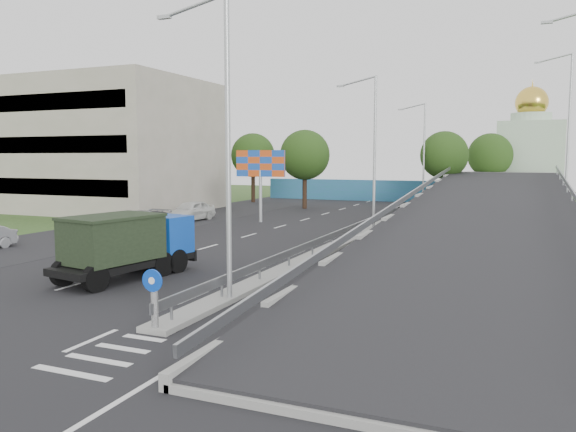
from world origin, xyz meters
The scene contains 22 objects.
ground centered at (0.00, 0.00, 0.00)m, with size 160.00×160.00×0.00m, color #2D4C1E.
road_surface centered at (-3.00, 20.00, 0.00)m, with size 26.00×90.00×0.04m, color black.
parking_strip centered at (-16.00, 20.00, 0.00)m, with size 8.00×90.00×0.05m, color black.
median centered at (0.00, 24.00, 0.10)m, with size 1.00×44.00×0.20m, color gray.
overpass_ramp centered at (7.50, 24.00, 1.75)m, with size 10.00×50.00×3.50m.
median_guardrail centered at (0.00, 24.00, 0.75)m, with size 0.09×44.00×0.71m.
sign_bollard centered at (0.00, 2.17, 1.03)m, with size 0.64×0.23×1.67m.
lamp_post_near centered at (0.11, 6.00, 5.81)m, with size 2.74×0.18×10.08m.
lamp_post_mid centered at (0.11, 26.00, 5.81)m, with size 2.74×0.18×10.08m.
lamp_post_far centered at (0.11, 46.00, 5.81)m, with size 2.74×0.18×10.08m.
beige_building centered at (-30.00, 32.00, 6.00)m, with size 24.00×14.00×12.00m, color gray.
blue_wall centered at (-4.00, 52.00, 1.20)m, with size 30.00×0.50×2.40m, color teal.
church centered at (10.00, 60.00, 5.31)m, with size 7.00×7.00×13.80m.
billboard centered at (-9.00, 28.00, 4.19)m, with size 4.00×0.24×5.50m.
tree_left_mid centered at (-10.00, 40.00, 5.18)m, with size 4.80×4.80×7.60m.
tree_median_far centered at (2.00, 48.00, 5.18)m, with size 4.80×4.80×7.60m.
tree_left_far centered at (-18.00, 45.00, 5.18)m, with size 4.80×4.80×7.60m.
tree_ramp_far centered at (6.00, 55.00, 5.18)m, with size 4.80×4.80×7.60m.
dump_truck centered at (-5.44, 7.88, 1.48)m, with size 3.24×6.35×2.67m.
parked_car_c centered at (-13.40, 19.49, 0.73)m, with size 2.41×5.22×1.45m, color #2A2A2E.
parked_car_d centered at (-13.60, 18.88, 0.74)m, with size 2.08×5.12×1.48m, color #A3A7AC.
parked_car_e centered at (-14.46, 26.77, 0.80)m, with size 1.90×4.71×1.61m, color silver.
Camera 1 is at (9.36, -10.52, 4.94)m, focal length 35.00 mm.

